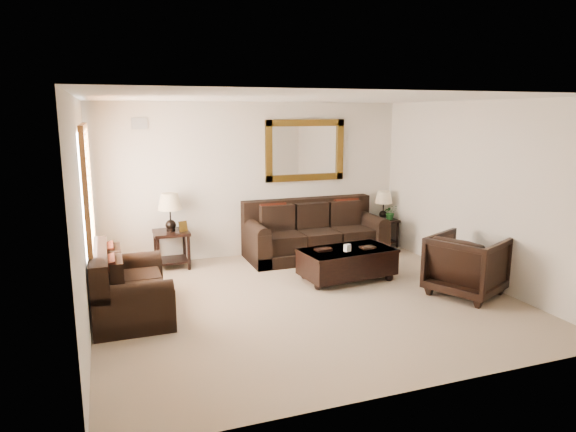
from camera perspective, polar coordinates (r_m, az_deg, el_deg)
name	(u,v)px	position (r m, az deg, el deg)	size (l,w,h in m)	color
room	(307,203)	(6.76, 2.11, 1.44)	(5.51, 5.01, 2.71)	gray
window	(88,189)	(7.14, -21.35, 2.82)	(0.07, 1.96, 1.66)	white
mirror	(305,150)	(9.33, 1.92, 7.30)	(1.50, 0.06, 1.10)	#48330E
air_vent	(139,123)	(8.67, -16.19, 9.85)	(0.25, 0.02, 0.18)	#999999
sofa	(314,236)	(9.15, 2.89, -2.25)	(2.43, 1.05, 1.00)	black
loveseat	(126,290)	(6.84, -17.55, -7.88)	(0.92, 1.55, 0.87)	black
end_table_left	(171,219)	(8.58, -12.92, -0.38)	(0.56, 0.56, 1.24)	black
end_table_right	(383,210)	(9.91, 10.53, 0.62)	(0.48, 0.48, 1.07)	black
coffee_table	(347,261)	(7.91, 6.57, -4.95)	(1.49, 0.91, 0.60)	black
armchair	(467,262)	(7.61, 19.28, -4.87)	(0.91, 0.86, 0.94)	black
potted_plant	(390,214)	(9.91, 11.31, 0.24)	(0.25, 0.28, 0.22)	#20571D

